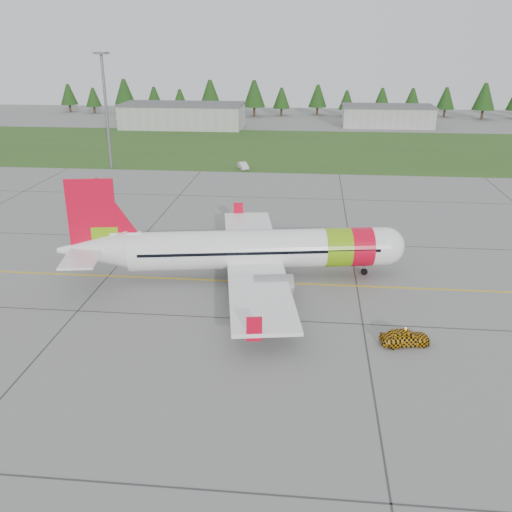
# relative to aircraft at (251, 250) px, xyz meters

# --- Properties ---
(ground) EXTENTS (320.00, 320.00, 0.00)m
(ground) POSITION_rel_aircraft_xyz_m (0.54, -9.09, -3.00)
(ground) COLOR gray
(ground) RESTS_ON ground
(aircraft) EXTENTS (34.15, 31.85, 10.40)m
(aircraft) POSITION_rel_aircraft_xyz_m (0.00, 0.00, 0.00)
(aircraft) COLOR white
(aircraft) RESTS_ON ground
(follow_me_car) EXTENTS (1.62, 1.80, 3.89)m
(follow_me_car) POSITION_rel_aircraft_xyz_m (13.54, -12.21, -1.05)
(follow_me_car) COLOR #F4AB0D
(follow_me_car) RESTS_ON ground
(service_van) EXTENTS (1.74, 1.70, 3.88)m
(service_van) POSITION_rel_aircraft_xyz_m (-7.00, 50.47, -1.06)
(service_van) COLOR silver
(service_van) RESTS_ON ground
(grass_strip) EXTENTS (320.00, 50.00, 0.03)m
(grass_strip) POSITION_rel_aircraft_xyz_m (0.54, 72.91, -2.98)
(grass_strip) COLOR #30561E
(grass_strip) RESTS_ON ground
(taxi_guideline) EXTENTS (120.00, 0.25, 0.02)m
(taxi_guideline) POSITION_rel_aircraft_xyz_m (0.54, -1.09, -2.99)
(taxi_guideline) COLOR gold
(taxi_guideline) RESTS_ON ground
(hangar_west) EXTENTS (32.00, 14.00, 6.00)m
(hangar_west) POSITION_rel_aircraft_xyz_m (-29.46, 100.91, 0.00)
(hangar_west) COLOR #A8A8A3
(hangar_west) RESTS_ON ground
(hangar_east) EXTENTS (24.00, 12.00, 5.20)m
(hangar_east) POSITION_rel_aircraft_xyz_m (25.54, 108.91, -0.40)
(hangar_east) COLOR #A8A8A3
(hangar_east) RESTS_ON ground
(floodlight_mast) EXTENTS (0.50, 0.50, 20.00)m
(floodlight_mast) POSITION_rel_aircraft_xyz_m (-31.46, 48.91, 7.00)
(floodlight_mast) COLOR slate
(floodlight_mast) RESTS_ON ground
(treeline) EXTENTS (160.00, 8.00, 10.00)m
(treeline) POSITION_rel_aircraft_xyz_m (0.54, 128.91, 2.00)
(treeline) COLOR #1C3F14
(treeline) RESTS_ON ground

